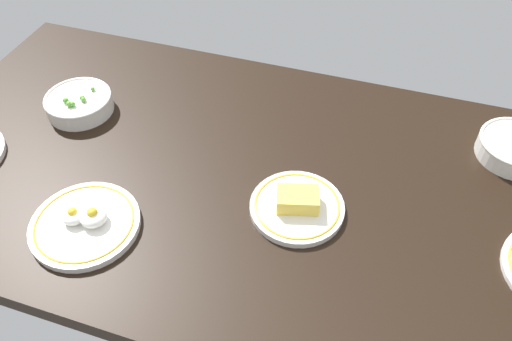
{
  "coord_description": "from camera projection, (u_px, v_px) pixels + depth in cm",
  "views": [
    {
      "loc": [
        22.56,
        -69.54,
        82.55
      ],
      "look_at": [
        0.0,
        0.0,
        6.0
      ],
      "focal_mm": 35.55,
      "sensor_mm": 36.0,
      "label": 1
    }
  ],
  "objects": [
    {
      "name": "bowl_peas",
      "position": [
        79.0,
        103.0,
        1.21
      ],
      "size": [
        15.81,
        15.81,
        5.31
      ],
      "color": "white",
      "rests_on": "dining_table"
    },
    {
      "name": "dining_table",
      "position": [
        256.0,
        183.0,
        1.09
      ],
      "size": [
        158.36,
        81.22,
        4.0
      ],
      "primitive_type": "cube",
      "color": "black",
      "rests_on": "ground"
    },
    {
      "name": "plate_cheese",
      "position": [
        297.0,
        205.0,
        1.0
      ],
      "size": [
        18.86,
        18.86,
        4.79
      ],
      "color": "white",
      "rests_on": "dining_table"
    },
    {
      "name": "plate_eggs",
      "position": [
        85.0,
        223.0,
        0.97
      ],
      "size": [
        21.12,
        21.12,
        5.15
      ],
      "color": "white",
      "rests_on": "dining_table"
    }
  ]
}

